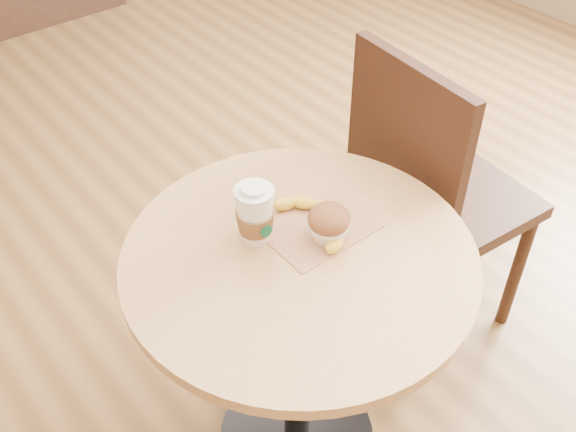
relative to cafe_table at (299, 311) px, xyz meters
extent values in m
plane|color=brown|center=(-0.05, 0.06, -0.56)|extent=(7.00, 7.00, 0.00)
cylinder|color=black|center=(0.00, 0.00, -0.18)|extent=(0.07, 0.07, 0.72)
cylinder|color=tan|center=(0.00, 0.00, 0.18)|extent=(0.78, 0.78, 0.03)
cube|color=black|center=(0.65, 0.11, -0.07)|extent=(0.47, 0.47, 0.04)
cylinder|color=black|center=(0.82, -0.09, -0.31)|extent=(0.04, 0.04, 0.49)
cylinder|color=black|center=(0.85, 0.28, -0.31)|extent=(0.04, 0.04, 0.49)
cylinder|color=black|center=(0.45, -0.06, -0.31)|extent=(0.04, 0.04, 0.49)
cylinder|color=black|center=(0.48, 0.31, -0.31)|extent=(0.04, 0.04, 0.49)
cube|color=black|center=(0.45, 0.12, 0.21)|extent=(0.07, 0.42, 0.46)
cube|color=#AD7954|center=(0.08, 0.04, 0.19)|extent=(0.24, 0.18, 0.00)
cylinder|color=silver|center=(-0.04, 0.10, 0.32)|extent=(0.09, 0.09, 0.01)
cylinder|color=silver|center=(-0.04, 0.10, 0.33)|extent=(0.06, 0.06, 0.01)
cylinder|color=#074F31|center=(-0.05, 0.06, 0.24)|extent=(0.03, 0.00, 0.03)
ellipsoid|color=brown|center=(0.08, 0.00, 0.25)|extent=(0.09, 0.09, 0.06)
ellipsoid|color=beige|center=(0.08, 0.00, 0.27)|extent=(0.03, 0.03, 0.02)
camera|label=1|loc=(-0.67, -0.79, 1.21)|focal=42.00mm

